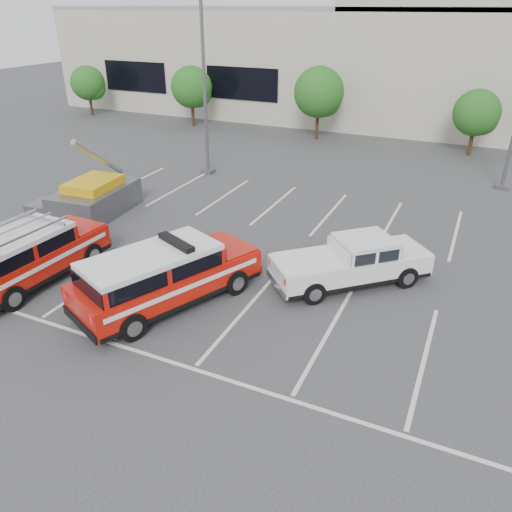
{
  "coord_description": "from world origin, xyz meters",
  "views": [
    {
      "loc": [
        5.76,
        -11.46,
        8.5
      ],
      "look_at": [
        -0.38,
        1.87,
        1.05
      ],
      "focal_mm": 35.0,
      "sensor_mm": 36.0,
      "label": 1
    }
  ],
  "objects_px": {
    "tree_mid_left": "(320,94)",
    "white_pickup": "(352,266)",
    "convention_building": "(423,58)",
    "ladder_suv": "(29,259)",
    "fire_chief_suv": "(165,280)",
    "tree_mid_right": "(478,114)",
    "utility_rig": "(92,199)",
    "light_pole_left": "(204,75)",
    "tree_far_left": "(89,84)",
    "tree_left": "(193,89)"
  },
  "relations": [
    {
      "from": "fire_chief_suv",
      "to": "ladder_suv",
      "type": "height_order",
      "value": "ladder_suv"
    },
    {
      "from": "tree_mid_right",
      "to": "utility_rig",
      "type": "distance_m",
      "value": 22.98
    },
    {
      "from": "convention_building",
      "to": "tree_far_left",
      "type": "bearing_deg",
      "value": -158.63
    },
    {
      "from": "white_pickup",
      "to": "ladder_suv",
      "type": "relative_size",
      "value": 0.94
    },
    {
      "from": "tree_left",
      "to": "light_pole_left",
      "type": "distance_m",
      "value": 12.43
    },
    {
      "from": "tree_mid_left",
      "to": "white_pickup",
      "type": "xyz_separation_m",
      "value": [
        7.41,
        -18.77,
        -2.4
      ]
    },
    {
      "from": "light_pole_left",
      "to": "fire_chief_suv",
      "type": "xyz_separation_m",
      "value": [
        5.58,
        -12.42,
        -4.34
      ]
    },
    {
      "from": "tree_mid_left",
      "to": "tree_mid_right",
      "type": "bearing_deg",
      "value": -0.0
    },
    {
      "from": "tree_mid_left",
      "to": "tree_mid_right",
      "type": "relative_size",
      "value": 1.21
    },
    {
      "from": "white_pickup",
      "to": "fire_chief_suv",
      "type": "bearing_deg",
      "value": -95.61
    },
    {
      "from": "fire_chief_suv",
      "to": "white_pickup",
      "type": "distance_m",
      "value": 6.16
    },
    {
      "from": "tree_mid_left",
      "to": "white_pickup",
      "type": "height_order",
      "value": "tree_mid_left"
    },
    {
      "from": "utility_rig",
      "to": "tree_mid_right",
      "type": "bearing_deg",
      "value": 44.54
    },
    {
      "from": "tree_mid_right",
      "to": "tree_left",
      "type": "bearing_deg",
      "value": 180.0
    },
    {
      "from": "tree_left",
      "to": "white_pickup",
      "type": "height_order",
      "value": "tree_left"
    },
    {
      "from": "convention_building",
      "to": "tree_mid_left",
      "type": "relative_size",
      "value": 12.38
    },
    {
      "from": "tree_left",
      "to": "tree_mid_right",
      "type": "xyz_separation_m",
      "value": [
        20.0,
        -0.0,
        -0.27
      ]
    },
    {
      "from": "tree_left",
      "to": "light_pole_left",
      "type": "bearing_deg",
      "value": -55.48
    },
    {
      "from": "utility_rig",
      "to": "light_pole_left",
      "type": "bearing_deg",
      "value": 71.81
    },
    {
      "from": "tree_mid_left",
      "to": "white_pickup",
      "type": "distance_m",
      "value": 20.33
    },
    {
      "from": "light_pole_left",
      "to": "white_pickup",
      "type": "relative_size",
      "value": 2.02
    },
    {
      "from": "tree_far_left",
      "to": "utility_rig",
      "type": "xyz_separation_m",
      "value": [
        15.19,
        -17.48,
        -1.79
      ]
    },
    {
      "from": "utility_rig",
      "to": "tree_far_left",
      "type": "bearing_deg",
      "value": 125.8
    },
    {
      "from": "tree_far_left",
      "to": "light_pole_left",
      "type": "distance_m",
      "value": 19.85
    },
    {
      "from": "light_pole_left",
      "to": "white_pickup",
      "type": "height_order",
      "value": "light_pole_left"
    },
    {
      "from": "tree_far_left",
      "to": "light_pole_left",
      "type": "relative_size",
      "value": 0.39
    },
    {
      "from": "tree_mid_right",
      "to": "utility_rig",
      "type": "bearing_deg",
      "value": -130.27
    },
    {
      "from": "tree_mid_right",
      "to": "ladder_suv",
      "type": "relative_size",
      "value": 0.74
    },
    {
      "from": "utility_rig",
      "to": "fire_chief_suv",
      "type": "bearing_deg",
      "value": -39.55
    },
    {
      "from": "tree_left",
      "to": "fire_chief_suv",
      "type": "height_order",
      "value": "tree_left"
    },
    {
      "from": "tree_mid_left",
      "to": "tree_mid_right",
      "type": "distance_m",
      "value": 10.01
    },
    {
      "from": "tree_mid_left",
      "to": "utility_rig",
      "type": "distance_m",
      "value": 18.28
    },
    {
      "from": "light_pole_left",
      "to": "tree_mid_left",
      "type": "bearing_deg",
      "value": 72.9
    },
    {
      "from": "tree_mid_left",
      "to": "light_pole_left",
      "type": "bearing_deg",
      "value": -107.1
    },
    {
      "from": "convention_building",
      "to": "fire_chief_suv",
      "type": "distance_m",
      "value": 32.62
    },
    {
      "from": "tree_far_left",
      "to": "tree_mid_left",
      "type": "xyz_separation_m",
      "value": [
        20.0,
        0.0,
        0.54
      ]
    },
    {
      "from": "tree_left",
      "to": "convention_building",
      "type": "bearing_deg",
      "value": 33.05
    },
    {
      "from": "utility_rig",
      "to": "ladder_suv",
      "type": "bearing_deg",
      "value": -73.11
    },
    {
      "from": "tree_left",
      "to": "utility_rig",
      "type": "bearing_deg",
      "value": -73.46
    },
    {
      "from": "tree_mid_left",
      "to": "light_pole_left",
      "type": "distance_m",
      "value": 10.73
    },
    {
      "from": "convention_building",
      "to": "ladder_suv",
      "type": "height_order",
      "value": "convention_building"
    },
    {
      "from": "tree_left",
      "to": "ladder_suv",
      "type": "distance_m",
      "value": 24.43
    },
    {
      "from": "light_pole_left",
      "to": "convention_building",
      "type": "bearing_deg",
      "value": 67.61
    },
    {
      "from": "tree_far_left",
      "to": "white_pickup",
      "type": "relative_size",
      "value": 0.79
    },
    {
      "from": "tree_left",
      "to": "white_pickup",
      "type": "xyz_separation_m",
      "value": [
        17.41,
        -18.77,
        -2.13
      ]
    },
    {
      "from": "tree_mid_left",
      "to": "ladder_suv",
      "type": "distance_m",
      "value": 23.41
    },
    {
      "from": "utility_rig",
      "to": "white_pickup",
      "type": "bearing_deg",
      "value": -11.23
    },
    {
      "from": "ladder_suv",
      "to": "utility_rig",
      "type": "distance_m",
      "value": 6.14
    },
    {
      "from": "ladder_suv",
      "to": "fire_chief_suv",
      "type": "bearing_deg",
      "value": 10.73
    },
    {
      "from": "convention_building",
      "to": "tree_mid_left",
      "type": "bearing_deg",
      "value": -117.4
    }
  ]
}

